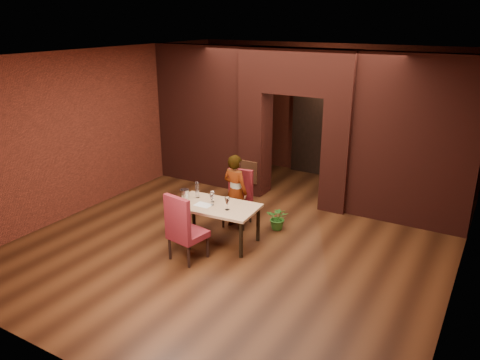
# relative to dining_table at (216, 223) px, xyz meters

# --- Properties ---
(floor) EXTENTS (8.00, 8.00, 0.00)m
(floor) POSITION_rel_dining_table_xyz_m (0.36, 0.53, -0.35)
(floor) COLOR #422210
(floor) RESTS_ON ground
(ceiling) EXTENTS (7.00, 8.00, 0.04)m
(ceiling) POSITION_rel_dining_table_xyz_m (0.36, 0.53, 2.85)
(ceiling) COLOR silver
(ceiling) RESTS_ON ground
(wall_back) EXTENTS (7.00, 0.04, 3.20)m
(wall_back) POSITION_rel_dining_table_xyz_m (0.36, 4.53, 1.25)
(wall_back) COLOR maroon
(wall_back) RESTS_ON ground
(wall_front) EXTENTS (7.00, 0.04, 3.20)m
(wall_front) POSITION_rel_dining_table_xyz_m (0.36, -3.47, 1.25)
(wall_front) COLOR maroon
(wall_front) RESTS_ON ground
(wall_left) EXTENTS (0.04, 8.00, 3.20)m
(wall_left) POSITION_rel_dining_table_xyz_m (-3.14, 0.53, 1.25)
(wall_left) COLOR maroon
(wall_left) RESTS_ON ground
(wall_right) EXTENTS (0.04, 8.00, 3.20)m
(wall_right) POSITION_rel_dining_table_xyz_m (3.86, 0.53, 1.25)
(wall_right) COLOR maroon
(wall_right) RESTS_ON ground
(pillar_left) EXTENTS (0.55, 0.55, 2.30)m
(pillar_left) POSITION_rel_dining_table_xyz_m (-0.59, 2.53, 0.80)
(pillar_left) COLOR maroon
(pillar_left) RESTS_ON ground
(pillar_right) EXTENTS (0.55, 0.55, 2.30)m
(pillar_right) POSITION_rel_dining_table_xyz_m (1.31, 2.53, 0.80)
(pillar_right) COLOR maroon
(pillar_right) RESTS_ON ground
(lintel) EXTENTS (2.45, 0.55, 0.90)m
(lintel) POSITION_rel_dining_table_xyz_m (0.36, 2.53, 2.40)
(lintel) COLOR maroon
(lintel) RESTS_ON ground
(wing_wall_left) EXTENTS (2.28, 0.35, 3.20)m
(wing_wall_left) POSITION_rel_dining_table_xyz_m (-2.00, 2.53, 1.25)
(wing_wall_left) COLOR maroon
(wing_wall_left) RESTS_ON ground
(wing_wall_right) EXTENTS (2.28, 0.35, 3.20)m
(wing_wall_right) POSITION_rel_dining_table_xyz_m (2.72, 2.53, 1.25)
(wing_wall_right) COLOR maroon
(wing_wall_right) RESTS_ON ground
(vent_panel) EXTENTS (0.40, 0.03, 0.50)m
(vent_panel) POSITION_rel_dining_table_xyz_m (-0.59, 2.24, 0.20)
(vent_panel) COLOR #9F542E
(vent_panel) RESTS_ON ground
(rear_door) EXTENTS (0.90, 0.08, 2.10)m
(rear_door) POSITION_rel_dining_table_xyz_m (-0.04, 4.47, 0.70)
(rear_door) COLOR black
(rear_door) RESTS_ON ground
(rear_door_frame) EXTENTS (1.02, 0.04, 2.22)m
(rear_door_frame) POSITION_rel_dining_table_xyz_m (-0.04, 4.43, 0.70)
(rear_door_frame) COLOR black
(rear_door_frame) RESTS_ON ground
(dining_table) EXTENTS (1.53, 0.93, 0.69)m
(dining_table) POSITION_rel_dining_table_xyz_m (0.00, 0.00, 0.00)
(dining_table) COLOR tan
(dining_table) RESTS_ON ground
(chair_far) EXTENTS (0.56, 0.56, 1.06)m
(chair_far) POSITION_rel_dining_table_xyz_m (-0.03, 0.78, 0.18)
(chair_far) COLOR maroon
(chair_far) RESTS_ON ground
(chair_near) EXTENTS (0.60, 0.60, 1.15)m
(chair_near) POSITION_rel_dining_table_xyz_m (-0.04, -0.75, 0.23)
(chair_near) COLOR maroon
(chair_near) RESTS_ON ground
(person_seated) EXTENTS (0.56, 0.41, 1.42)m
(person_seated) POSITION_rel_dining_table_xyz_m (-0.02, 0.70, 0.36)
(person_seated) COLOR white
(person_seated) RESTS_ON ground
(wine_glass_a) EXTENTS (0.08, 0.08, 0.20)m
(wine_glass_a) POSITION_rel_dining_table_xyz_m (-0.12, 0.09, 0.44)
(wine_glass_a) COLOR white
(wine_glass_a) RESTS_ON dining_table
(wine_glass_b) EXTENTS (0.08, 0.08, 0.20)m
(wine_glass_b) POSITION_rel_dining_table_xyz_m (-0.05, -0.03, 0.45)
(wine_glass_b) COLOR white
(wine_glass_b) RESTS_ON dining_table
(wine_glass_c) EXTENTS (0.09, 0.09, 0.22)m
(wine_glass_c) POSITION_rel_dining_table_xyz_m (0.29, -0.08, 0.46)
(wine_glass_c) COLOR silver
(wine_glass_c) RESTS_ON dining_table
(tasting_sheet) EXTENTS (0.29, 0.21, 0.00)m
(tasting_sheet) POSITION_rel_dining_table_xyz_m (-0.18, -0.11, 0.35)
(tasting_sheet) COLOR silver
(tasting_sheet) RESTS_ON dining_table
(wine_bucket) EXTENTS (0.17, 0.17, 0.20)m
(wine_bucket) POSITION_rel_dining_table_xyz_m (-0.58, -0.10, 0.45)
(wine_bucket) COLOR silver
(wine_bucket) RESTS_ON dining_table
(water_bottle) EXTENTS (0.07, 0.07, 0.30)m
(water_bottle) POSITION_rel_dining_table_xyz_m (-0.47, 0.13, 0.50)
(water_bottle) COLOR white
(water_bottle) RESTS_ON dining_table
(potted_plant) EXTENTS (0.47, 0.43, 0.46)m
(potted_plant) POSITION_rel_dining_table_xyz_m (0.74, 1.00, -0.12)
(potted_plant) COLOR #316F22
(potted_plant) RESTS_ON ground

